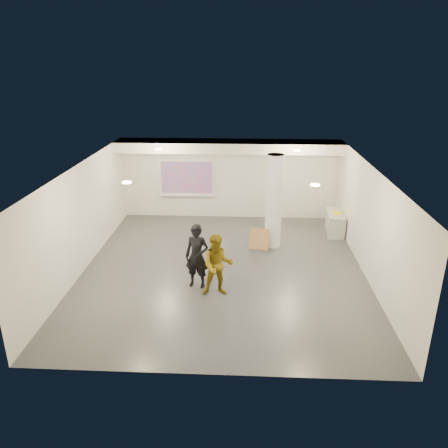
# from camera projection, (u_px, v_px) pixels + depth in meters

# --- Properties ---
(floor) EXTENTS (8.00, 9.00, 0.01)m
(floor) POSITION_uv_depth(u_px,v_px,m) (223.00, 269.00, 12.62)
(floor) COLOR #35373C
(floor) RESTS_ON ground
(ceiling) EXTENTS (8.00, 9.00, 0.01)m
(ceiling) POSITION_uv_depth(u_px,v_px,m) (223.00, 168.00, 11.55)
(ceiling) COLOR white
(ceiling) RESTS_ON floor
(wall_back) EXTENTS (8.00, 0.01, 3.00)m
(wall_back) POSITION_uv_depth(u_px,v_px,m) (230.00, 179.00, 16.29)
(wall_back) COLOR silver
(wall_back) RESTS_ON floor
(wall_front) EXTENTS (8.00, 0.01, 3.00)m
(wall_front) POSITION_uv_depth(u_px,v_px,m) (210.00, 307.00, 7.89)
(wall_front) COLOR silver
(wall_front) RESTS_ON floor
(wall_left) EXTENTS (0.01, 9.00, 3.00)m
(wall_left) POSITION_uv_depth(u_px,v_px,m) (82.00, 218.00, 12.27)
(wall_left) COLOR silver
(wall_left) RESTS_ON floor
(wall_right) EXTENTS (0.01, 9.00, 3.00)m
(wall_right) POSITION_uv_depth(u_px,v_px,m) (369.00, 223.00, 11.90)
(wall_right) COLOR silver
(wall_right) RESTS_ON floor
(soffit_band) EXTENTS (8.00, 1.10, 0.36)m
(soffit_band) POSITION_uv_depth(u_px,v_px,m) (229.00, 146.00, 15.30)
(soffit_band) COLOR silver
(soffit_band) RESTS_ON ceiling
(downlight_nw) EXTENTS (0.22, 0.22, 0.02)m
(downlight_nw) POSITION_uv_depth(u_px,v_px,m) (159.00, 149.00, 14.00)
(downlight_nw) COLOR #FFF88F
(downlight_nw) RESTS_ON ceiling
(downlight_ne) EXTENTS (0.22, 0.22, 0.02)m
(downlight_ne) POSITION_uv_depth(u_px,v_px,m) (297.00, 151.00, 13.79)
(downlight_ne) COLOR #FFF88F
(downlight_ne) RESTS_ON ceiling
(downlight_sw) EXTENTS (0.22, 0.22, 0.02)m
(downlight_sw) POSITION_uv_depth(u_px,v_px,m) (127.00, 182.00, 10.26)
(downlight_sw) COLOR #FFF88F
(downlight_sw) RESTS_ON ceiling
(downlight_se) EXTENTS (0.22, 0.22, 0.02)m
(downlight_se) POSITION_uv_depth(u_px,v_px,m) (315.00, 185.00, 10.06)
(downlight_se) COLOR #FFF88F
(downlight_se) RESTS_ON ceiling
(column) EXTENTS (0.52, 0.52, 3.00)m
(column) POSITION_uv_depth(u_px,v_px,m) (274.00, 202.00, 13.70)
(column) COLOR silver
(column) RESTS_ON floor
(projection_screen) EXTENTS (2.10, 0.13, 1.42)m
(projection_screen) POSITION_uv_depth(u_px,v_px,m) (187.00, 178.00, 16.31)
(projection_screen) COLOR white
(projection_screen) RESTS_ON wall_back
(credenza) EXTENTS (0.63, 1.33, 0.75)m
(credenza) POSITION_uv_depth(u_px,v_px,m) (335.00, 223.00, 15.09)
(credenza) COLOR #9FA1A5
(credenza) RESTS_ON floor
(papers_stack) EXTENTS (0.29, 0.34, 0.02)m
(papers_stack) POSITION_uv_depth(u_px,v_px,m) (338.00, 214.00, 14.78)
(papers_stack) COLOR silver
(papers_stack) RESTS_ON credenza
(postit_pad) EXTENTS (0.31, 0.38, 0.03)m
(postit_pad) POSITION_uv_depth(u_px,v_px,m) (337.00, 213.00, 14.87)
(postit_pad) COLOR #E6EE04
(postit_pad) RESTS_ON credenza
(cardboard_back) EXTENTS (0.67, 0.39, 0.68)m
(cardboard_back) POSITION_uv_depth(u_px,v_px,m) (259.00, 239.00, 13.85)
(cardboard_back) COLOR #A2714A
(cardboard_back) RESTS_ON floor
(cardboard_front) EXTENTS (0.51, 0.37, 0.50)m
(cardboard_front) POSITION_uv_depth(u_px,v_px,m) (266.00, 239.00, 14.05)
(cardboard_front) COLOR #A2714A
(cardboard_front) RESTS_ON floor
(woman) EXTENTS (0.71, 0.54, 1.74)m
(woman) POSITION_uv_depth(u_px,v_px,m) (197.00, 256.00, 11.40)
(woman) COLOR black
(woman) RESTS_ON floor
(man) EXTENTS (0.86, 0.70, 1.64)m
(man) POSITION_uv_depth(u_px,v_px,m) (218.00, 265.00, 11.02)
(man) COLOR olive
(man) RESTS_ON floor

